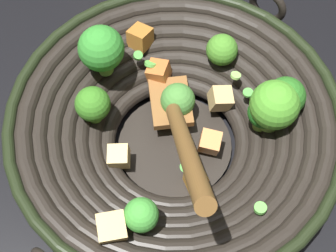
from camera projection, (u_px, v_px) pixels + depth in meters
name	position (u px, v px, depth m)	size (l,w,h in m)	color
ground_plane	(175.00, 148.00, 0.64)	(4.00, 4.00, 0.00)	black
wok	(176.00, 126.00, 0.59)	(0.40, 0.40, 0.23)	black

